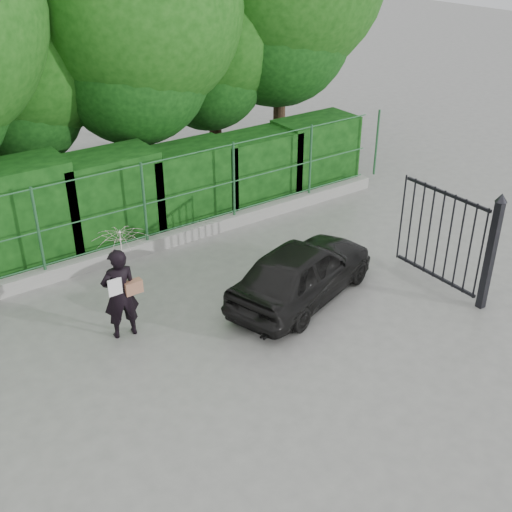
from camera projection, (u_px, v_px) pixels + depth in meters
ground at (248, 360)px, 10.87m from camera, size 80.00×80.00×0.00m
kerb at (132, 251)px, 14.03m from camera, size 14.00×0.25×0.30m
fence at (137, 204)px, 13.64m from camera, size 14.13×0.06×1.80m
hedge at (98, 203)px, 14.21m from camera, size 14.20×1.20×2.26m
trees at (98, 13)px, 14.80m from camera, size 17.10×6.15×8.08m
gate at (470, 243)px, 12.11m from camera, size 0.22×2.33×2.36m
woman at (122, 268)px, 10.97m from camera, size 0.96×0.97×2.03m
car at (302, 271)px, 12.34m from camera, size 3.82×2.45×1.21m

